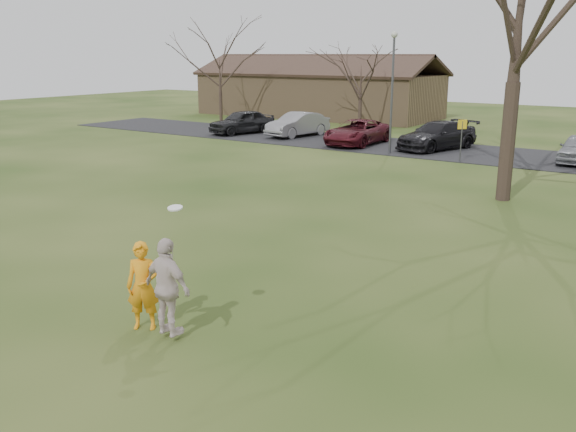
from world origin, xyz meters
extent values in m
plane|color=#1E380F|center=(0.00, 0.00, 0.00)|extent=(120.00, 120.00, 0.00)
cube|color=black|center=(0.00, 25.00, 0.02)|extent=(62.00, 6.50, 0.04)
imported|color=orange|center=(-0.70, 0.11, 0.87)|extent=(0.76, 0.69, 1.73)
imported|color=black|center=(-17.66, 24.64, 0.82)|extent=(3.03, 4.88, 1.55)
imported|color=gray|center=(-13.84, 25.52, 0.80)|extent=(2.36, 4.79, 1.51)
imported|color=#50121C|center=(-8.98, 24.42, 0.75)|extent=(2.50, 5.18, 1.42)
imported|color=black|center=(-4.43, 25.20, 0.80)|extent=(3.64, 5.60, 1.51)
imported|color=beige|center=(0.04, 0.04, 1.03)|extent=(1.11, 0.51, 1.86)
cylinder|color=white|center=(0.12, 0.23, 2.49)|extent=(0.27, 0.27, 0.08)
cube|color=#8C6D4C|center=(-20.00, 38.00, 1.75)|extent=(20.00, 8.00, 3.50)
cube|color=#33231C|center=(-20.00, 35.95, 4.25)|extent=(20.60, 4.40, 1.78)
cube|color=#33231C|center=(-20.00, 40.05, 4.25)|extent=(20.60, 4.40, 1.78)
cube|color=#38281E|center=(-20.00, 38.00, 4.95)|extent=(20.60, 0.45, 0.20)
cylinder|color=#47474C|center=(-6.00, 22.50, 3.00)|extent=(0.12, 0.12, 6.00)
sphere|color=beige|center=(-6.00, 22.50, 6.10)|extent=(0.34, 0.34, 0.34)
cylinder|color=#47474C|center=(-2.00, 22.00, 1.00)|extent=(0.06, 0.06, 2.00)
cube|color=yellow|center=(-2.00, 22.00, 1.85)|extent=(0.35, 0.35, 0.45)
camera|label=1|loc=(7.72, -7.40, 5.14)|focal=38.27mm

